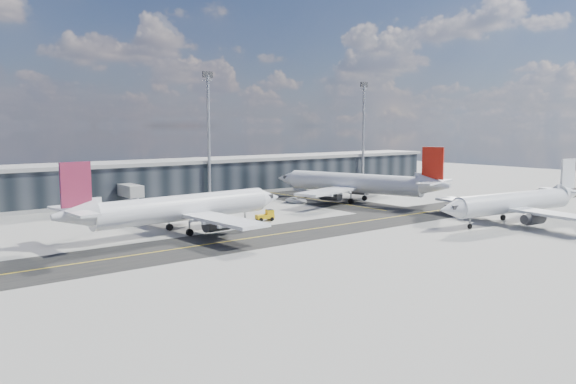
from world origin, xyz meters
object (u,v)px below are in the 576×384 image
service_van (296,200)px  airliner_redtail (356,183)px  airliner_af (181,208)px  airliner_near (515,203)px  baggage_tug (266,215)px

service_van → airliner_redtail: bearing=-58.2°
airliner_af → service_van: (35.48, 15.32, -3.26)m
airliner_near → baggage_tug: airliner_near is taller
airliner_redtail → service_van: 13.82m
airliner_af → airliner_redtail: bearing=96.4°
airliner_redtail → baggage_tug: airliner_redtail is taller
airliner_redtail → baggage_tug: bearing=178.1°
airliner_af → airliner_near: size_ratio=1.12×
airliner_af → baggage_tug: bearing=88.8°
airliner_af → airliner_redtail: size_ratio=0.96×
service_van → airliner_near: bearing=-99.7°
baggage_tug → service_van: bearing=139.8°
baggage_tug → service_van: baggage_tug is taller
baggage_tug → service_van: (18.43, 14.44, -0.33)m
airliner_redtail → baggage_tug: size_ratio=12.29×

